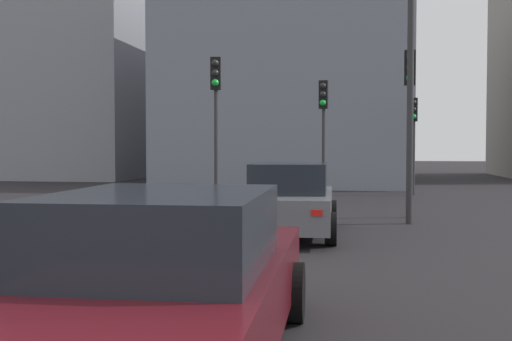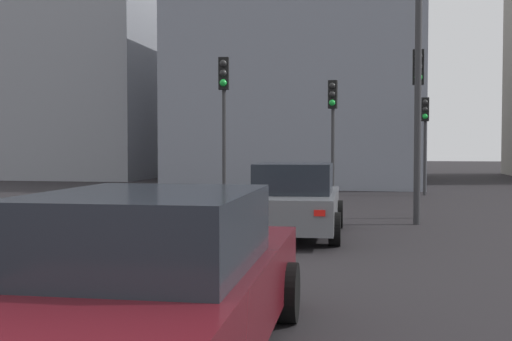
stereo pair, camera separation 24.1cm
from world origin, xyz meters
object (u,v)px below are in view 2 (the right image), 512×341
at_px(traffic_light_far_right, 333,115).
at_px(traffic_light_near_left, 425,125).
at_px(car_maroon_second, 156,283).
at_px(traffic_light_far_left, 224,102).
at_px(traffic_light_near_right, 418,98).
at_px(car_grey_lead, 295,201).
at_px(street_lamp_kerbside, 418,62).

bearing_deg(traffic_light_far_right, traffic_light_near_left, 149.89).
distance_m(car_maroon_second, traffic_light_far_left, 12.52).
distance_m(traffic_light_near_left, traffic_light_near_right, 7.92).
xyz_separation_m(car_grey_lead, traffic_light_far_left, (4.10, 2.54, 2.40)).
height_order(car_maroon_second, traffic_light_near_left, traffic_light_near_left).
distance_m(car_maroon_second, traffic_light_near_right, 12.21).
bearing_deg(street_lamp_kerbside, car_maroon_second, 164.87).
relative_size(traffic_light_near_left, traffic_light_far_right, 0.94).
xyz_separation_m(traffic_light_near_right, street_lamp_kerbside, (-1.26, 0.09, 0.75)).
relative_size(traffic_light_far_left, street_lamp_kerbside, 0.67).
bearing_deg(traffic_light_near_left, traffic_light_far_right, -28.50).
height_order(car_maroon_second, street_lamp_kerbside, street_lamp_kerbside).
xyz_separation_m(car_maroon_second, traffic_light_far_right, (15.08, -0.47, 2.14)).
relative_size(traffic_light_far_right, street_lamp_kerbside, 0.61).
height_order(car_grey_lead, car_maroon_second, car_grey_lead).
xyz_separation_m(car_grey_lead, street_lamp_kerbside, (2.40, -2.64, 3.14)).
height_order(car_maroon_second, traffic_light_far_right, traffic_light_far_right).
height_order(car_grey_lead, traffic_light_near_right, traffic_light_near_right).
relative_size(traffic_light_near_left, traffic_light_far_left, 0.85).
height_order(car_grey_lead, traffic_light_far_right, traffic_light_far_right).
xyz_separation_m(traffic_light_near_left, street_lamp_kerbside, (-9.13, 0.89, 1.18)).
bearing_deg(traffic_light_near_left, traffic_light_near_right, 1.75).
distance_m(car_grey_lead, car_maroon_second, 7.96).
xyz_separation_m(car_maroon_second, street_lamp_kerbside, (10.36, -2.80, 3.14)).
relative_size(traffic_light_far_left, traffic_light_far_right, 1.10).
distance_m(car_maroon_second, traffic_light_near_left, 19.94).
bearing_deg(car_maroon_second, traffic_light_far_left, 9.52).
xyz_separation_m(car_maroon_second, traffic_light_near_left, (19.49, -3.69, 1.96)).
bearing_deg(traffic_light_near_left, street_lamp_kerbside, 2.01).
bearing_deg(traffic_light_far_right, traffic_light_near_right, 40.91).
bearing_deg(traffic_light_far_right, street_lamp_kerbside, 32.23).
relative_size(car_grey_lead, traffic_light_far_left, 0.98).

